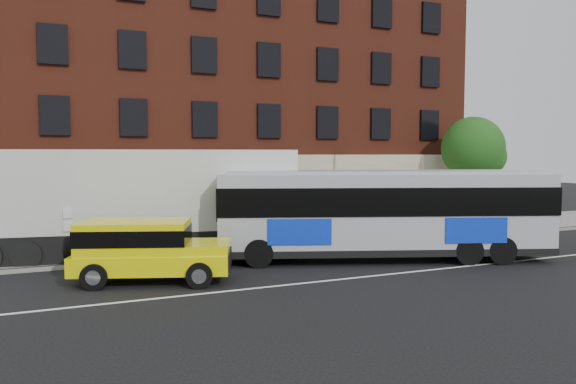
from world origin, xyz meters
name	(u,v)px	position (x,y,z in m)	size (l,w,h in m)	color
ground	(354,282)	(0.00, 0.00, 0.00)	(120.00, 120.00, 0.00)	black
sidewalk	(258,240)	(0.00, 9.00, 0.07)	(60.00, 6.00, 0.15)	gray
kerb	(282,250)	(0.00, 6.00, 0.07)	(60.00, 0.25, 0.15)	gray
lane_line	(346,279)	(0.00, 0.50, 0.01)	(60.00, 0.12, 0.01)	white
building	(211,97)	(-0.01, 16.92, 7.58)	(30.00, 12.10, 15.00)	maroon
sign_pole	(68,229)	(-8.50, 6.15, 1.45)	(0.30, 0.20, 2.50)	gray
street_tree	(474,150)	(13.54, 9.48, 4.41)	(3.60, 3.60, 6.20)	#37281B
city_bus	(384,211)	(3.01, 2.83, 1.96)	(13.12, 7.05, 3.55)	#AAADB4
yellow_suv	(145,247)	(-6.25, 2.77, 1.16)	(5.43, 3.65, 2.02)	#FFFA05
shipping_container	(130,205)	(-6.14, 7.03, 2.16)	(13.35, 4.89, 4.36)	black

